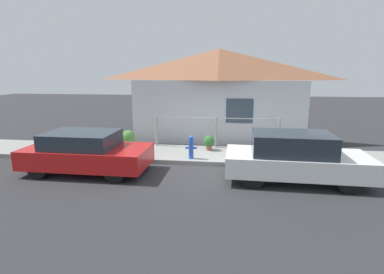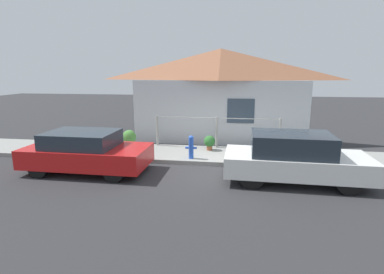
{
  "view_description": "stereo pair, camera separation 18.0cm",
  "coord_description": "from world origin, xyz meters",
  "px_view_note": "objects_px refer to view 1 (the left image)",
  "views": [
    {
      "loc": [
        0.54,
        -9.51,
        3.06
      ],
      "look_at": [
        -0.73,
        0.3,
        0.9
      ],
      "focal_mm": 28.0,
      "sensor_mm": 36.0,
      "label": 1
    },
    {
      "loc": [
        0.72,
        -9.49,
        3.06
      ],
      "look_at": [
        -0.73,
        0.3,
        0.9
      ],
      "focal_mm": 28.0,
      "sensor_mm": 36.0,
      "label": 2
    }
  ],
  "objects_px": {
    "car_left": "(86,152)",
    "fire_hydrant": "(191,146)",
    "car_right": "(295,157)",
    "potted_plant_by_fence": "(128,138)",
    "potted_plant_near_hydrant": "(209,142)"
  },
  "relations": [
    {
      "from": "fire_hydrant",
      "to": "potted_plant_near_hydrant",
      "type": "bearing_deg",
      "value": 66.64
    },
    {
      "from": "car_left",
      "to": "potted_plant_by_fence",
      "type": "bearing_deg",
      "value": 81.24
    },
    {
      "from": "car_right",
      "to": "potted_plant_near_hydrant",
      "type": "relative_size",
      "value": 7.03
    },
    {
      "from": "fire_hydrant",
      "to": "potted_plant_near_hydrant",
      "type": "xyz_separation_m",
      "value": [
        0.53,
        1.22,
        -0.1
      ]
    },
    {
      "from": "potted_plant_near_hydrant",
      "to": "potted_plant_by_fence",
      "type": "relative_size",
      "value": 0.82
    },
    {
      "from": "fire_hydrant",
      "to": "potted_plant_near_hydrant",
      "type": "relative_size",
      "value": 1.43
    },
    {
      "from": "car_right",
      "to": "potted_plant_near_hydrant",
      "type": "bearing_deg",
      "value": 135.99
    },
    {
      "from": "car_left",
      "to": "fire_hydrant",
      "type": "bearing_deg",
      "value": 25.47
    },
    {
      "from": "car_left",
      "to": "fire_hydrant",
      "type": "relative_size",
      "value": 4.68
    },
    {
      "from": "car_left",
      "to": "fire_hydrant",
      "type": "distance_m",
      "value": 3.4
    },
    {
      "from": "fire_hydrant",
      "to": "potted_plant_by_fence",
      "type": "bearing_deg",
      "value": 155.59
    },
    {
      "from": "car_right",
      "to": "potted_plant_by_fence",
      "type": "height_order",
      "value": "car_right"
    },
    {
      "from": "fire_hydrant",
      "to": "car_right",
      "type": "bearing_deg",
      "value": -24.58
    },
    {
      "from": "potted_plant_near_hydrant",
      "to": "potted_plant_by_fence",
      "type": "distance_m",
      "value": 3.18
    },
    {
      "from": "car_left",
      "to": "car_right",
      "type": "height_order",
      "value": "car_right"
    }
  ]
}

